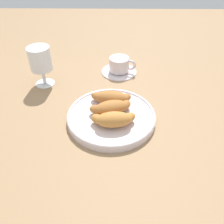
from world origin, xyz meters
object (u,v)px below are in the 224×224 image
object	(u,v)px
pastry_plate	(112,116)
croissant_small	(112,108)
croissant_large	(114,119)
croissant_extra	(110,98)
juice_glass_left	(40,61)
coffee_cup_near	(119,66)

from	to	relation	value
pastry_plate	croissant_small	size ratio (longest dim) A/B	1.98
croissant_large	croissant_extra	world-z (taller)	same
croissant_extra	croissant_small	bearing A→B (deg)	-84.78
croissant_large	juice_glass_left	size ratio (longest dim) A/B	0.98
croissant_extra	coffee_cup_near	xyz separation A→B (m)	(0.03, 0.23, -0.02)
pastry_plate	croissant_large	distance (m)	0.06
croissant_large	coffee_cup_near	bearing A→B (deg)	86.57
croissant_small	juice_glass_left	world-z (taller)	juice_glass_left
croissant_extra	juice_glass_left	size ratio (longest dim) A/B	0.98
croissant_large	pastry_plate	bearing A→B (deg)	96.60
croissant_large	croissant_small	size ratio (longest dim) A/B	1.03
croissant_large	croissant_extra	size ratio (longest dim) A/B	1.00
croissant_small	croissant_extra	xyz separation A→B (m)	(-0.00, 0.05, 0.00)
croissant_extra	coffee_cup_near	distance (m)	0.23
coffee_cup_near	croissant_small	bearing A→B (deg)	-95.33
croissant_small	croissant_extra	distance (m)	0.05
pastry_plate	coffee_cup_near	distance (m)	0.28
croissant_extra	croissant_large	bearing A→B (deg)	-83.82
croissant_extra	pastry_plate	bearing A→B (deg)	-84.18
croissant_small	croissant_extra	size ratio (longest dim) A/B	0.97
coffee_cup_near	juice_glass_left	world-z (taller)	juice_glass_left
croissant_large	juice_glass_left	world-z (taller)	juice_glass_left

